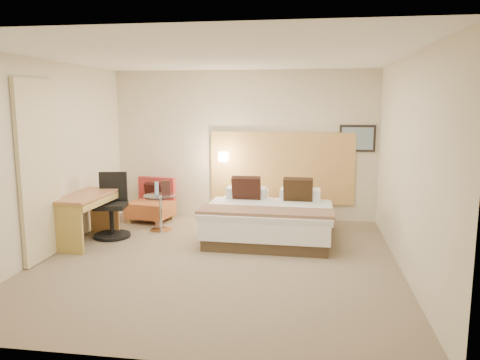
# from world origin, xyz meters

# --- Properties ---
(floor) EXTENTS (4.80, 5.00, 0.02)m
(floor) POSITION_xyz_m (0.00, 0.00, -0.01)
(floor) COLOR #7B6A53
(floor) RESTS_ON ground
(ceiling) EXTENTS (4.80, 5.00, 0.02)m
(ceiling) POSITION_xyz_m (0.00, 0.00, 2.71)
(ceiling) COLOR white
(ceiling) RESTS_ON floor
(wall_back) EXTENTS (4.80, 0.02, 2.70)m
(wall_back) POSITION_xyz_m (0.00, 2.51, 1.35)
(wall_back) COLOR beige
(wall_back) RESTS_ON floor
(wall_front) EXTENTS (4.80, 0.02, 2.70)m
(wall_front) POSITION_xyz_m (0.00, -2.51, 1.35)
(wall_front) COLOR beige
(wall_front) RESTS_ON floor
(wall_left) EXTENTS (0.02, 5.00, 2.70)m
(wall_left) POSITION_xyz_m (-2.41, 0.00, 1.35)
(wall_left) COLOR beige
(wall_left) RESTS_ON floor
(wall_right) EXTENTS (0.02, 5.00, 2.70)m
(wall_right) POSITION_xyz_m (2.41, 0.00, 1.35)
(wall_right) COLOR beige
(wall_right) RESTS_ON floor
(headboard_panel) EXTENTS (2.60, 0.04, 1.30)m
(headboard_panel) POSITION_xyz_m (0.70, 2.47, 0.95)
(headboard_panel) COLOR tan
(headboard_panel) RESTS_ON wall_back
(art_frame) EXTENTS (0.62, 0.03, 0.47)m
(art_frame) POSITION_xyz_m (2.02, 2.48, 1.50)
(art_frame) COLOR black
(art_frame) RESTS_ON wall_back
(art_canvas) EXTENTS (0.54, 0.01, 0.39)m
(art_canvas) POSITION_xyz_m (2.02, 2.46, 1.50)
(art_canvas) COLOR gray
(art_canvas) RESTS_ON wall_back
(lamp_arm) EXTENTS (0.02, 0.12, 0.02)m
(lamp_arm) POSITION_xyz_m (-0.35, 2.42, 1.15)
(lamp_arm) COLOR silver
(lamp_arm) RESTS_ON wall_back
(lamp_shade) EXTENTS (0.15, 0.15, 0.15)m
(lamp_shade) POSITION_xyz_m (-0.35, 2.36, 1.15)
(lamp_shade) COLOR #F4E3BE
(lamp_shade) RESTS_ON wall_back
(curtain) EXTENTS (0.06, 0.90, 2.42)m
(curtain) POSITION_xyz_m (-2.36, -0.25, 1.22)
(curtain) COLOR beige
(curtain) RESTS_ON wall_left
(bottle_a) EXTENTS (0.08, 0.08, 0.22)m
(bottle_a) POSITION_xyz_m (-1.29, 1.36, 0.72)
(bottle_a) COLOR #9ABEEE
(bottle_a) RESTS_ON side_table
(menu_folder) EXTENTS (0.15, 0.09, 0.24)m
(menu_folder) POSITION_xyz_m (-1.13, 1.37, 0.73)
(menu_folder) COLOR #3E1F19
(menu_folder) RESTS_ON side_table
(bed) EXTENTS (1.98, 1.91, 0.94)m
(bed) POSITION_xyz_m (0.60, 1.26, 0.31)
(bed) COLOR #413120
(bed) RESTS_ON floor
(lounge_chair) EXTENTS (0.83, 0.75, 0.77)m
(lounge_chair) POSITION_xyz_m (-1.61, 2.01, 0.31)
(lounge_chair) COLOR tan
(lounge_chair) RESTS_ON floor
(side_table) EXTENTS (0.69, 0.69, 0.61)m
(side_table) POSITION_xyz_m (-1.23, 1.35, 0.34)
(side_table) COLOR silver
(side_table) RESTS_ON floor
(desk) EXTENTS (0.61, 1.23, 0.76)m
(desk) POSITION_xyz_m (-2.11, 0.56, 0.59)
(desk) COLOR #AA6C42
(desk) RESTS_ON floor
(desk_chair) EXTENTS (0.67, 0.67, 1.01)m
(desk_chair) POSITION_xyz_m (-1.89, 0.92, 0.42)
(desk_chair) COLOR black
(desk_chair) RESTS_ON floor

